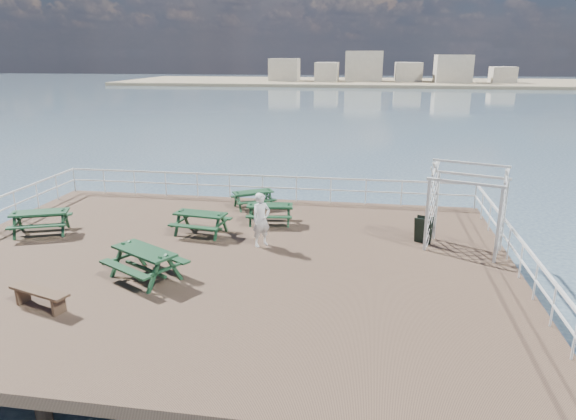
{
  "coord_description": "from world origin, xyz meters",
  "views": [
    {
      "loc": [
        4.49,
        -14.23,
        6.1
      ],
      "look_at": [
        1.9,
        1.92,
        1.1
      ],
      "focal_mm": 32.0,
      "sensor_mm": 36.0,
      "label": 1
    }
  ],
  "objects_px": {
    "person": "(261,220)",
    "picnic_table_c": "(253,196)",
    "picnic_table_a": "(40,218)",
    "picnic_table_d": "(145,258)",
    "flat_bench_far": "(40,294)",
    "trellis_arbor": "(466,212)",
    "picnic_table_e": "(201,219)",
    "picnic_table_b": "(270,210)"
  },
  "relations": [
    {
      "from": "trellis_arbor",
      "to": "person",
      "type": "bearing_deg",
      "value": -154.48
    },
    {
      "from": "picnic_table_c",
      "to": "picnic_table_e",
      "type": "distance_m",
      "value": 3.63
    },
    {
      "from": "picnic_table_a",
      "to": "person",
      "type": "relative_size",
      "value": 1.28
    },
    {
      "from": "picnic_table_d",
      "to": "flat_bench_far",
      "type": "bearing_deg",
      "value": -101.82
    },
    {
      "from": "person",
      "to": "picnic_table_d",
      "type": "bearing_deg",
      "value": -174.67
    },
    {
      "from": "picnic_table_d",
      "to": "picnic_table_e",
      "type": "xyz_separation_m",
      "value": [
        0.35,
        3.84,
        -0.06
      ]
    },
    {
      "from": "trellis_arbor",
      "to": "person",
      "type": "relative_size",
      "value": 1.61
    },
    {
      "from": "picnic_table_c",
      "to": "trellis_arbor",
      "type": "distance_m",
      "value": 8.58
    },
    {
      "from": "picnic_table_d",
      "to": "person",
      "type": "relative_size",
      "value": 1.42
    },
    {
      "from": "picnic_table_b",
      "to": "picnic_table_e",
      "type": "relative_size",
      "value": 0.92
    },
    {
      "from": "picnic_table_c",
      "to": "flat_bench_far",
      "type": "height_order",
      "value": "picnic_table_c"
    },
    {
      "from": "picnic_table_b",
      "to": "picnic_table_e",
      "type": "xyz_separation_m",
      "value": [
        -2.17,
        -1.57,
        0.04
      ]
    },
    {
      "from": "picnic_table_e",
      "to": "flat_bench_far",
      "type": "height_order",
      "value": "picnic_table_e"
    },
    {
      "from": "picnic_table_a",
      "to": "person",
      "type": "height_order",
      "value": "person"
    },
    {
      "from": "person",
      "to": "trellis_arbor",
      "type": "bearing_deg",
      "value": -37.89
    },
    {
      "from": "person",
      "to": "picnic_table_c",
      "type": "bearing_deg",
      "value": 63.05
    },
    {
      "from": "picnic_table_b",
      "to": "picnic_table_c",
      "type": "relative_size",
      "value": 0.9
    },
    {
      "from": "picnic_table_d",
      "to": "picnic_table_e",
      "type": "relative_size",
      "value": 1.28
    },
    {
      "from": "picnic_table_d",
      "to": "picnic_table_b",
      "type": "bearing_deg",
      "value": 94.44
    },
    {
      "from": "picnic_table_a",
      "to": "trellis_arbor",
      "type": "xyz_separation_m",
      "value": [
        14.42,
        0.67,
        0.7
      ]
    },
    {
      "from": "flat_bench_far",
      "to": "picnic_table_c",
      "type": "bearing_deg",
      "value": 88.08
    },
    {
      "from": "picnic_table_c",
      "to": "picnic_table_d",
      "type": "relative_size",
      "value": 0.8
    },
    {
      "from": "flat_bench_far",
      "to": "picnic_table_b",
      "type": "bearing_deg",
      "value": 77.26
    },
    {
      "from": "picnic_table_c",
      "to": "picnic_table_b",
      "type": "bearing_deg",
      "value": -90.82
    },
    {
      "from": "picnic_table_a",
      "to": "flat_bench_far",
      "type": "bearing_deg",
      "value": -77.79
    },
    {
      "from": "picnic_table_c",
      "to": "picnic_table_d",
      "type": "distance_m",
      "value": 7.44
    },
    {
      "from": "picnic_table_e",
      "to": "person",
      "type": "distance_m",
      "value": 2.49
    },
    {
      "from": "picnic_table_c",
      "to": "flat_bench_far",
      "type": "relative_size",
      "value": 1.15
    },
    {
      "from": "picnic_table_a",
      "to": "picnic_table_d",
      "type": "height_order",
      "value": "picnic_table_d"
    },
    {
      "from": "picnic_table_a",
      "to": "picnic_table_d",
      "type": "bearing_deg",
      "value": -51.18
    },
    {
      "from": "picnic_table_a",
      "to": "trellis_arbor",
      "type": "distance_m",
      "value": 14.45
    },
    {
      "from": "picnic_table_d",
      "to": "person",
      "type": "distance_m",
      "value": 4.09
    },
    {
      "from": "picnic_table_c",
      "to": "person",
      "type": "distance_m",
      "value": 4.44
    },
    {
      "from": "picnic_table_e",
      "to": "person",
      "type": "relative_size",
      "value": 1.11
    },
    {
      "from": "picnic_table_e",
      "to": "person",
      "type": "bearing_deg",
      "value": -10.39
    },
    {
      "from": "picnic_table_d",
      "to": "trellis_arbor",
      "type": "bearing_deg",
      "value": 51.2
    },
    {
      "from": "picnic_table_e",
      "to": "person",
      "type": "xyz_separation_m",
      "value": [
        2.34,
        -0.78,
        0.34
      ]
    },
    {
      "from": "picnic_table_c",
      "to": "picnic_table_e",
      "type": "height_order",
      "value": "picnic_table_e"
    },
    {
      "from": "picnic_table_c",
      "to": "picnic_table_d",
      "type": "bearing_deg",
      "value": -131.52
    },
    {
      "from": "picnic_table_c",
      "to": "trellis_arbor",
      "type": "height_order",
      "value": "trellis_arbor"
    },
    {
      "from": "flat_bench_far",
      "to": "trellis_arbor",
      "type": "distance_m",
      "value": 12.49
    },
    {
      "from": "picnic_table_c",
      "to": "person",
      "type": "relative_size",
      "value": 1.14
    }
  ]
}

